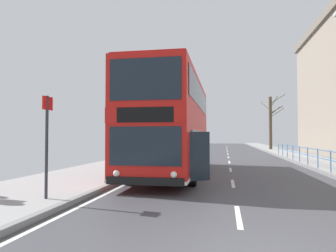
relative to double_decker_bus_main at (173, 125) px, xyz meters
The scene contains 4 objects.
double_decker_bus_main is the anchor object (origin of this frame).
pedestrian_railing_far_kerb 7.35m from the double_decker_bus_main, ahead, with size 0.05×27.43×1.01m.
bus_stop_sign_near 7.23m from the double_decker_bus_main, 108.56° to the right, with size 0.08×0.44×2.76m.
bare_tree_far_00 27.25m from the double_decker_bus_main, 72.57° to the left, with size 2.79×2.62×6.89m.
Camera 1 is at (-0.29, -4.47, 1.81)m, focal length 32.46 mm.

